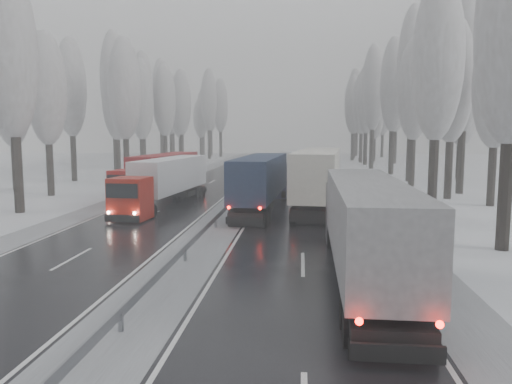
% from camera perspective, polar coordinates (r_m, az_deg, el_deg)
% --- Properties ---
extents(carriageway_right, '(7.50, 200.00, 0.03)m').
position_cam_1_polar(carriageway_right, '(39.82, 5.31, -1.51)').
color(carriageway_right, black).
rests_on(carriageway_right, ground).
extents(carriageway_left, '(7.50, 200.00, 0.03)m').
position_cam_1_polar(carriageway_left, '(41.15, -9.48, -1.30)').
color(carriageway_left, black).
rests_on(carriageway_left, ground).
extents(median_slush, '(3.00, 200.00, 0.04)m').
position_cam_1_polar(median_slush, '(40.15, -2.21, -1.41)').
color(median_slush, '#A4A7AC').
rests_on(median_slush, ground).
extents(shoulder_right, '(2.40, 200.00, 0.04)m').
position_cam_1_polar(shoulder_right, '(40.14, 12.39, -1.56)').
color(shoulder_right, '#A4A7AC').
rests_on(shoulder_right, ground).
extents(shoulder_left, '(2.40, 200.00, 0.04)m').
position_cam_1_polar(shoulder_left, '(42.67, -15.93, -1.18)').
color(shoulder_left, '#A4A7AC').
rests_on(shoulder_left, ground).
extents(median_guardrail, '(0.12, 200.00, 0.76)m').
position_cam_1_polar(median_guardrail, '(40.06, -2.21, -0.59)').
color(median_guardrail, slate).
rests_on(median_guardrail, ground).
extents(tree_18, '(3.60, 3.60, 16.58)m').
position_cam_1_polar(tree_18, '(37.95, 20.05, 13.90)').
color(tree_18, black).
rests_on(tree_18, ground).
extents(tree_19, '(3.60, 3.60, 14.57)m').
position_cam_1_polar(tree_19, '(43.25, 25.81, 11.00)').
color(tree_19, black).
rests_on(tree_19, ground).
extents(tree_20, '(3.60, 3.60, 15.71)m').
position_cam_1_polar(tree_20, '(46.57, 21.54, 11.75)').
color(tree_20, black).
rests_on(tree_20, ground).
extents(tree_21, '(3.60, 3.60, 18.62)m').
position_cam_1_polar(tree_21, '(51.22, 22.81, 13.29)').
color(tree_21, black).
rests_on(tree_21, ground).
extents(tree_22, '(3.60, 3.60, 15.86)m').
position_cam_1_polar(tree_22, '(56.46, 17.67, 11.05)').
color(tree_22, black).
rests_on(tree_22, ground).
extents(tree_23, '(3.60, 3.60, 13.55)m').
position_cam_1_polar(tree_23, '(61.82, 22.58, 9.09)').
color(tree_23, black).
rests_on(tree_23, ground).
extents(tree_24, '(3.60, 3.60, 20.49)m').
position_cam_1_polar(tree_24, '(62.21, 17.48, 13.36)').
color(tree_24, black).
rests_on(tree_24, ground).
extents(tree_25, '(3.60, 3.60, 19.44)m').
position_cam_1_polar(tree_25, '(67.71, 22.58, 12.03)').
color(tree_25, black).
rests_on(tree_25, ground).
extents(tree_26, '(3.60, 3.60, 18.78)m').
position_cam_1_polar(tree_26, '(72.04, 15.43, 11.62)').
color(tree_26, black).
rests_on(tree_26, ground).
extents(tree_27, '(3.60, 3.60, 17.62)m').
position_cam_1_polar(tree_27, '(77.41, 20.18, 10.55)').
color(tree_27, black).
rests_on(tree_27, ground).
extents(tree_28, '(3.60, 3.60, 19.62)m').
position_cam_1_polar(tree_28, '(82.42, 13.25, 11.42)').
color(tree_28, black).
rests_on(tree_28, ground).
extents(tree_29, '(3.60, 3.60, 18.11)m').
position_cam_1_polar(tree_29, '(87.56, 17.72, 10.36)').
color(tree_29, black).
rests_on(tree_29, ground).
extents(tree_30, '(3.60, 3.60, 17.86)m').
position_cam_1_polar(tree_30, '(92.00, 12.52, 10.24)').
color(tree_30, black).
rests_on(tree_30, ground).
extents(tree_31, '(3.60, 3.60, 18.58)m').
position_cam_1_polar(tree_31, '(96.88, 15.75, 10.23)').
color(tree_31, black).
rests_on(tree_31, ground).
extents(tree_32, '(3.60, 3.60, 17.33)m').
position_cam_1_polar(tree_32, '(99.43, 11.99, 9.79)').
color(tree_32, black).
rests_on(tree_32, ground).
extents(tree_33, '(3.60, 3.60, 14.33)m').
position_cam_1_polar(tree_33, '(103.72, 13.45, 8.56)').
color(tree_33, black).
rests_on(tree_33, ground).
extents(tree_34, '(3.60, 3.60, 17.63)m').
position_cam_1_polar(tree_34, '(106.40, 11.06, 9.70)').
color(tree_34, black).
rests_on(tree_34, ground).
extents(tree_35, '(3.60, 3.60, 18.25)m').
position_cam_1_polar(tree_35, '(111.66, 15.62, 9.64)').
color(tree_35, black).
rests_on(tree_35, ground).
extents(tree_36, '(3.60, 3.60, 20.23)m').
position_cam_1_polar(tree_36, '(116.41, 11.23, 10.25)').
color(tree_36, black).
rests_on(tree_36, ground).
extents(tree_37, '(3.60, 3.60, 16.37)m').
position_cam_1_polar(tree_37, '(121.15, 14.33, 8.87)').
color(tree_37, black).
rests_on(tree_37, ground).
extents(tree_38, '(3.60, 3.60, 17.97)m').
position_cam_1_polar(tree_38, '(127.00, 11.48, 9.30)').
color(tree_38, black).
rests_on(tree_38, ground).
extents(tree_39, '(3.60, 3.60, 16.19)m').
position_cam_1_polar(tree_39, '(131.25, 12.51, 8.69)').
color(tree_39, black).
rests_on(tree_39, ground).
extents(tree_58, '(3.60, 3.60, 17.21)m').
position_cam_1_polar(tree_58, '(39.91, -26.18, 13.83)').
color(tree_58, black).
rests_on(tree_58, ground).
extents(tree_60, '(3.60, 3.60, 14.84)m').
position_cam_1_polar(tree_60, '(49.39, -22.85, 10.74)').
color(tree_60, black).
rests_on(tree_60, ground).
extents(tree_61, '(3.60, 3.60, 13.95)m').
position_cam_1_polar(tree_61, '(55.66, -26.19, 9.48)').
color(tree_61, black).
rests_on(tree_61, ground).
extents(tree_62, '(3.60, 3.60, 16.04)m').
position_cam_1_polar(tree_62, '(56.64, -14.80, 11.24)').
color(tree_62, black).
rests_on(tree_62, ground).
extents(tree_63, '(3.60, 3.60, 16.88)m').
position_cam_1_polar(tree_63, '(63.39, -20.42, 11.04)').
color(tree_63, black).
rests_on(tree_63, ground).
extents(tree_64, '(3.60, 3.60, 15.42)m').
position_cam_1_polar(tree_64, '(66.51, -15.67, 10.18)').
color(tree_64, black).
rests_on(tree_64, ground).
extents(tree_65, '(3.60, 3.60, 19.48)m').
position_cam_1_polar(tree_65, '(71.08, -15.95, 12.03)').
color(tree_65, black).
rests_on(tree_65, ground).
extents(tree_66, '(3.60, 3.60, 15.23)m').
position_cam_1_polar(tree_66, '(75.55, -12.97, 9.73)').
color(tree_66, black).
rests_on(tree_66, ground).
extents(tree_67, '(3.60, 3.60, 17.09)m').
position_cam_1_polar(tree_67, '(79.85, -13.05, 10.42)').
color(tree_67, black).
rests_on(tree_67, ground).
extents(tree_68, '(3.60, 3.60, 16.65)m').
position_cam_1_polar(tree_68, '(81.62, -10.42, 10.20)').
color(tree_68, black).
rests_on(tree_68, ground).
extents(tree_69, '(3.60, 3.60, 19.35)m').
position_cam_1_polar(tree_69, '(86.94, -12.86, 11.06)').
color(tree_69, black).
rests_on(tree_69, ground).
extents(tree_70, '(3.60, 3.60, 17.09)m').
position_cam_1_polar(tree_70, '(91.31, -8.55, 10.04)').
color(tree_70, black).
rests_on(tree_70, ground).
extents(tree_71, '(3.60, 3.60, 19.61)m').
position_cam_1_polar(tree_71, '(96.48, -10.79, 10.77)').
color(tree_71, black).
rests_on(tree_71, ground).
extents(tree_72, '(3.60, 3.60, 15.11)m').
position_cam_1_polar(tree_72, '(100.93, -8.72, 9.00)').
color(tree_72, black).
rests_on(tree_72, ground).
extents(tree_73, '(3.60, 3.60, 17.22)m').
position_cam_1_polar(tree_73, '(105.58, -9.75, 9.61)').
color(tree_73, black).
rests_on(tree_73, ground).
extents(tree_74, '(3.60, 3.60, 19.68)m').
position_cam_1_polar(tree_74, '(110.81, -5.42, 10.35)').
color(tree_74, black).
rests_on(tree_74, ground).
extents(tree_75, '(3.60, 3.60, 18.60)m').
position_cam_1_polar(tree_75, '(116.65, -9.52, 9.77)').
color(tree_75, black).
rests_on(tree_75, ground).
extents(tree_76, '(3.60, 3.60, 18.55)m').
position_cam_1_polar(tree_76, '(119.83, -4.09, 9.75)').
color(tree_76, black).
rests_on(tree_76, ground).
extents(tree_77, '(3.60, 3.60, 14.32)m').
position_cam_1_polar(tree_77, '(124.67, -6.36, 8.37)').
color(tree_77, black).
rests_on(tree_77, ground).
extents(tree_78, '(3.60, 3.60, 19.55)m').
position_cam_1_polar(tree_78, '(126.95, -5.20, 9.86)').
color(tree_78, black).
rests_on(tree_78, ground).
extents(tree_79, '(3.60, 3.60, 17.07)m').
position_cam_1_polar(tree_79, '(131.32, -6.08, 9.06)').
color(tree_79, black).
rests_on(tree_79, ground).
extents(truck_grey_tarp, '(2.70, 15.60, 3.99)m').
position_cam_1_polar(truck_grey_tarp, '(19.67, 12.29, -3.37)').
color(truck_grey_tarp, '#414145').
rests_on(truck_grey_tarp, ground).
extents(truck_blue_box, '(3.47, 15.91, 4.05)m').
position_cam_1_polar(truck_blue_box, '(36.89, 0.76, 1.54)').
color(truck_blue_box, '#1B1B44').
rests_on(truck_blue_box, ground).
extents(truck_cream_box, '(4.38, 17.60, 4.48)m').
position_cam_1_polar(truck_cream_box, '(37.69, 7.20, 1.97)').
color(truck_cream_box, '#B2AC9E').
rests_on(truck_cream_box, ground).
extents(box_truck_distant, '(2.59, 7.04, 2.58)m').
position_cam_1_polar(box_truck_distant, '(84.15, 3.95, 3.76)').
color(box_truck_distant, silver).
rests_on(box_truck_distant, ground).
extents(truck_red_white, '(3.56, 14.68, 3.73)m').
position_cam_1_polar(truck_red_white, '(39.42, -10.18, 1.50)').
color(truck_red_white, '#A21409').
rests_on(truck_red_white, ground).
extents(truck_red_red, '(3.79, 14.93, 3.80)m').
position_cam_1_polar(truck_red_red, '(45.48, -10.83, 2.22)').
color(truck_red_red, '#A30B09').
rests_on(truck_red_red, ground).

